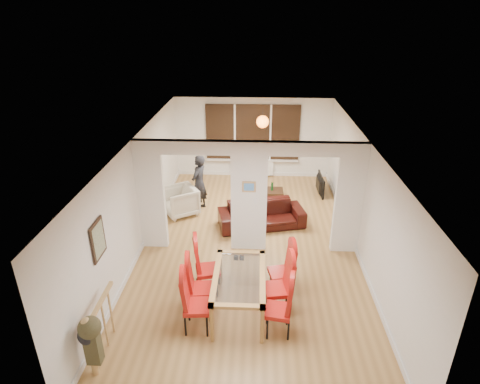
# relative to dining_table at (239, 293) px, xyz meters

# --- Properties ---
(floor) EXTENTS (5.00, 9.00, 0.01)m
(floor) POSITION_rel_dining_table_xyz_m (0.11, 2.17, -0.39)
(floor) COLOR #A57942
(floor) RESTS_ON ground
(room_walls) EXTENTS (5.00, 9.00, 2.60)m
(room_walls) POSITION_rel_dining_table_xyz_m (0.11, 2.17, 0.91)
(room_walls) COLOR silver
(room_walls) RESTS_ON floor
(divider_wall) EXTENTS (5.00, 0.18, 2.60)m
(divider_wall) POSITION_rel_dining_table_xyz_m (0.11, 2.17, 0.91)
(divider_wall) COLOR white
(divider_wall) RESTS_ON floor
(bay_window_blinds) EXTENTS (3.00, 0.08, 1.80)m
(bay_window_blinds) POSITION_rel_dining_table_xyz_m (0.11, 6.61, 1.11)
(bay_window_blinds) COLOR black
(bay_window_blinds) RESTS_ON room_walls
(radiator) EXTENTS (1.40, 0.08, 0.50)m
(radiator) POSITION_rel_dining_table_xyz_m (0.11, 6.57, -0.09)
(radiator) COLOR white
(radiator) RESTS_ON floor
(pendant_light) EXTENTS (0.36, 0.36, 0.36)m
(pendant_light) POSITION_rel_dining_table_xyz_m (0.41, 5.47, 1.76)
(pendant_light) COLOR orange
(pendant_light) RESTS_ON room_walls
(stair_newel) EXTENTS (0.40, 1.20, 1.10)m
(stair_newel) POSITION_rel_dining_table_xyz_m (-2.14, -1.03, 0.16)
(stair_newel) COLOR tan
(stair_newel) RESTS_ON floor
(wall_poster) EXTENTS (0.04, 0.52, 0.67)m
(wall_poster) POSITION_rel_dining_table_xyz_m (-2.36, -0.23, 1.21)
(wall_poster) COLOR gray
(wall_poster) RESTS_ON room_walls
(pillar_photo) EXTENTS (0.30, 0.03, 0.25)m
(pillar_photo) POSITION_rel_dining_table_xyz_m (0.11, 2.07, 1.21)
(pillar_photo) COLOR #4C8CD8
(pillar_photo) RESTS_ON divider_wall
(dining_table) EXTENTS (0.93, 1.66, 0.78)m
(dining_table) POSITION_rel_dining_table_xyz_m (0.00, 0.00, 0.00)
(dining_table) COLOR #A0733B
(dining_table) RESTS_ON floor
(dining_chair_la) EXTENTS (0.48, 0.48, 1.13)m
(dining_chair_la) POSITION_rel_dining_table_xyz_m (-0.70, -0.50, 0.18)
(dining_chair_la) COLOR #A81611
(dining_chair_la) RESTS_ON floor
(dining_chair_lb) EXTENTS (0.48, 0.48, 1.09)m
(dining_chair_lb) POSITION_rel_dining_table_xyz_m (-0.71, -0.01, 0.16)
(dining_chair_lb) COLOR #A81611
(dining_chair_lb) RESTS_ON floor
(dining_chair_lc) EXTENTS (0.55, 0.55, 1.14)m
(dining_chair_lc) POSITION_rel_dining_table_xyz_m (-0.64, 0.55, 0.18)
(dining_chair_lc) COLOR #A81611
(dining_chair_lc) RESTS_ON floor
(dining_chair_ra) EXTENTS (0.50, 0.50, 1.09)m
(dining_chair_ra) POSITION_rel_dining_table_xyz_m (0.69, -0.52, 0.15)
(dining_chair_ra) COLOR #A81611
(dining_chair_ra) RESTS_ON floor
(dining_chair_rb) EXTENTS (0.54, 0.54, 1.16)m
(dining_chair_rb) POSITION_rel_dining_table_xyz_m (0.69, 0.02, 0.19)
(dining_chair_rb) COLOR #A81611
(dining_chair_rb) RESTS_ON floor
(dining_chair_rc) EXTENTS (0.52, 0.52, 1.08)m
(dining_chair_rc) POSITION_rel_dining_table_xyz_m (0.77, 0.56, 0.15)
(dining_chair_rc) COLOR #A81611
(dining_chair_rc) RESTS_ON floor
(sofa) EXTENTS (2.30, 1.32, 0.63)m
(sofa) POSITION_rel_dining_table_xyz_m (0.42, 3.22, -0.07)
(sofa) COLOR black
(sofa) RESTS_ON floor
(armchair) EXTENTS (1.15, 1.16, 0.77)m
(armchair) POSITION_rel_dining_table_xyz_m (-1.78, 3.77, -0.00)
(armchair) COLOR beige
(armchair) RESTS_ON floor
(person) EXTENTS (0.68, 0.56, 1.58)m
(person) POSITION_rel_dining_table_xyz_m (-1.29, 4.09, 0.40)
(person) COLOR black
(person) RESTS_ON floor
(television) EXTENTS (0.99, 0.16, 0.57)m
(television) POSITION_rel_dining_table_xyz_m (2.11, 5.31, -0.10)
(television) COLOR black
(television) RESTS_ON floor
(coffee_table) EXTENTS (1.19, 0.77, 0.25)m
(coffee_table) POSITION_rel_dining_table_xyz_m (0.51, 4.90, -0.26)
(coffee_table) COLOR black
(coffee_table) RESTS_ON floor
(bottle) EXTENTS (0.07, 0.07, 0.27)m
(bottle) POSITION_rel_dining_table_xyz_m (0.73, 4.89, -0.00)
(bottle) COLOR #143F19
(bottle) RESTS_ON coffee_table
(bowl) EXTENTS (0.22, 0.22, 0.05)m
(bowl) POSITION_rel_dining_table_xyz_m (0.38, 4.96, -0.11)
(bowl) COLOR black
(bowl) RESTS_ON coffee_table
(shoes) EXTENTS (0.23, 0.24, 0.09)m
(shoes) POSITION_rel_dining_table_xyz_m (-0.09, 1.72, -0.34)
(shoes) COLOR black
(shoes) RESTS_ON floor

